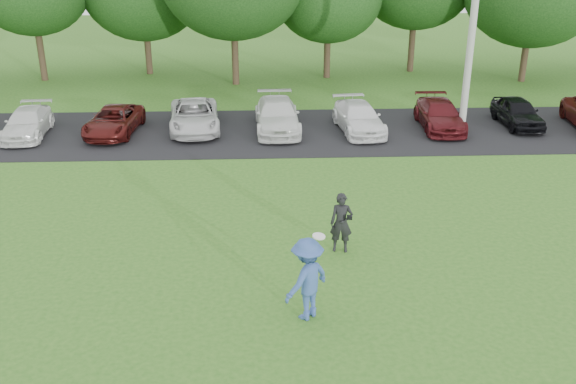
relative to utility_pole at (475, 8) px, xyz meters
name	(u,v)px	position (x,y,z in m)	size (l,w,h in m)	color
ground	(295,305)	(-7.45, -12.37, -4.99)	(100.00, 100.00, 0.00)	#2F661D
parking_lot	(278,132)	(-7.45, 0.63, -4.98)	(32.00, 6.50, 0.03)	black
utility_pole	(475,8)	(0.00, 0.00, 0.00)	(0.28, 0.28, 9.98)	#AFB0AA
frisbee_player	(307,279)	(-7.22, -12.83, -4.05)	(1.36, 1.35, 2.04)	#38579E
camera_bystander	(341,223)	(-6.11, -9.81, -4.19)	(0.63, 0.47, 1.61)	black
parked_cars	(298,117)	(-6.63, 0.67, -4.38)	(28.83, 5.24, 1.26)	silver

